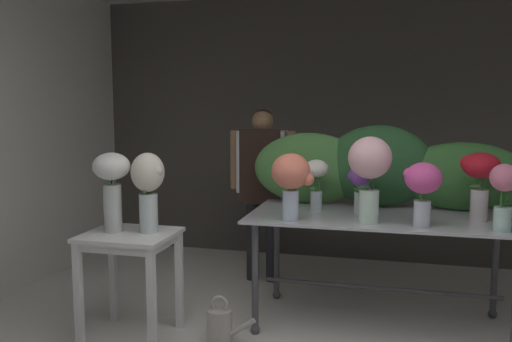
% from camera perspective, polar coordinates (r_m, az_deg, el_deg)
% --- Properties ---
extents(ground_plane, '(7.86, 7.86, 0.00)m').
position_cam_1_polar(ground_plane, '(4.39, 7.09, -15.30)').
color(ground_plane, silver).
extents(wall_back, '(5.59, 0.12, 2.84)m').
position_cam_1_polar(wall_back, '(5.85, 9.52, 4.49)').
color(wall_back, '#4C4742').
rests_on(wall_back, ground).
extents(wall_left, '(0.12, 3.69, 2.84)m').
position_cam_1_polar(wall_left, '(5.21, -24.86, 3.67)').
color(wall_left, silver).
rests_on(wall_left, ground).
extents(display_table_glass, '(1.94, 0.95, 0.86)m').
position_cam_1_polar(display_table_glass, '(4.10, 13.20, -6.35)').
color(display_table_glass, silver).
rests_on(display_table_glass, ground).
extents(side_table_white, '(0.63, 0.55, 0.77)m').
position_cam_1_polar(side_table_white, '(3.92, -13.35, -8.15)').
color(side_table_white, white).
rests_on(side_table_white, ground).
extents(florist, '(0.63, 0.24, 1.63)m').
position_cam_1_polar(florist, '(4.99, 0.70, -0.47)').
color(florist, '#232328').
rests_on(florist, ground).
extents(foliage_backdrop, '(2.15, 0.31, 0.66)m').
position_cam_1_polar(foliage_backdrop, '(4.38, 13.61, 0.09)').
color(foliage_backdrop, '#477F3D').
rests_on(foliage_backdrop, display_table_glass).
extents(vase_fuchsia_freesia, '(0.25, 0.25, 0.44)m').
position_cam_1_polar(vase_fuchsia_freesia, '(3.71, 17.44, -1.45)').
color(vase_fuchsia_freesia, silver).
rests_on(vase_fuchsia_freesia, display_table_glass).
extents(vase_crimson_tulips, '(0.27, 0.26, 0.48)m').
position_cam_1_polar(vase_crimson_tulips, '(4.06, 22.89, -0.39)').
color(vase_crimson_tulips, silver).
rests_on(vase_crimson_tulips, display_table_glass).
extents(vase_ivory_hydrangea, '(0.18, 0.18, 0.40)m').
position_cam_1_polar(vase_ivory_hydrangea, '(4.14, 6.51, -0.73)').
color(vase_ivory_hydrangea, silver).
rests_on(vase_ivory_hydrangea, display_table_glass).
extents(vase_coral_anemones, '(0.30, 0.27, 0.48)m').
position_cam_1_polar(vase_coral_anemones, '(3.74, 3.79, -0.71)').
color(vase_coral_anemones, silver).
rests_on(vase_coral_anemones, display_table_glass).
extents(vase_rosy_peonies, '(0.18, 0.18, 0.44)m').
position_cam_1_polar(vase_rosy_peonies, '(3.77, 25.01, -1.98)').
color(vase_rosy_peonies, silver).
rests_on(vase_rosy_peonies, display_table_glass).
extents(vase_violet_stock, '(0.21, 0.17, 0.40)m').
position_cam_1_polar(vase_violet_stock, '(4.08, 11.18, -1.17)').
color(vase_violet_stock, silver).
rests_on(vase_violet_stock, display_table_glass).
extents(vase_blush_snapdragons, '(0.30, 0.30, 0.60)m').
position_cam_1_polar(vase_blush_snapdragons, '(3.73, 12.11, 0.38)').
color(vase_blush_snapdragons, silver).
rests_on(vase_blush_snapdragons, display_table_glass).
extents(vase_white_roses_tall, '(0.26, 0.26, 0.57)m').
position_cam_1_polar(vase_white_roses_tall, '(3.89, -15.18, -1.22)').
color(vase_white_roses_tall, silver).
rests_on(vase_white_roses_tall, side_table_white).
extents(vase_cream_lisianthus_tall, '(0.25, 0.24, 0.57)m').
position_cam_1_polar(vase_cream_lisianthus_tall, '(3.82, -11.47, -1.49)').
color(vase_cream_lisianthus_tall, silver).
rests_on(vase_cream_lisianthus_tall, side_table_white).
extents(watering_can, '(0.35, 0.18, 0.34)m').
position_cam_1_polar(watering_can, '(3.90, -3.84, -16.15)').
color(watering_can, '#B7B2A8').
rests_on(watering_can, ground).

